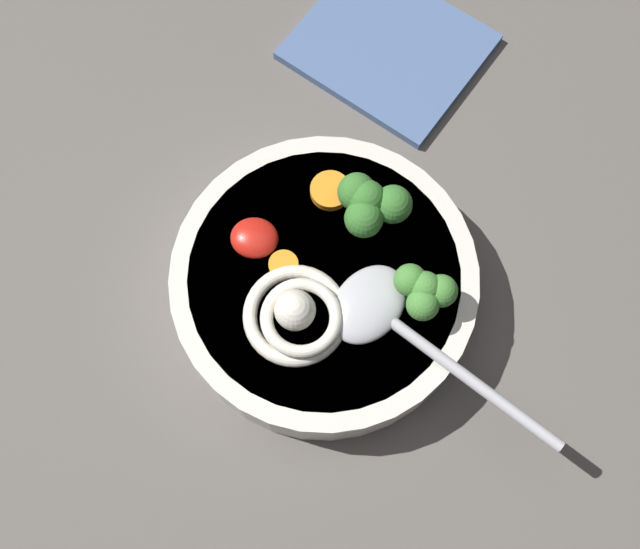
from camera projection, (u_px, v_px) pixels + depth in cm
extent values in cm
cube|color=#5B5651|center=(350.00, 291.00, 58.13)|extent=(107.68, 107.68, 3.71)
cylinder|color=silver|center=(320.00, 285.00, 53.88)|extent=(21.18, 21.18, 4.71)
cylinder|color=gold|center=(320.00, 284.00, 53.70)|extent=(18.63, 18.63, 4.33)
torus|color=silver|center=(291.00, 315.00, 50.26)|extent=(7.00, 7.00, 0.97)
torus|color=silver|center=(297.00, 317.00, 49.41)|extent=(7.50, 7.50, 0.87)
sphere|color=silver|center=(291.00, 309.00, 49.07)|extent=(2.72, 2.72, 2.72)
ellipsoid|color=#B7B7BC|center=(364.00, 304.00, 50.17)|extent=(6.79, 7.39, 1.60)
cylinder|color=#B7B7BC|center=(458.00, 373.00, 48.72)|extent=(13.45, 8.09, 0.80)
ellipsoid|color=red|center=(250.00, 237.00, 51.69)|extent=(3.29, 2.96, 1.48)
cylinder|color=#7A9E60|center=(368.00, 212.00, 52.32)|extent=(1.33, 1.33, 1.43)
sphere|color=#38752D|center=(369.00, 200.00, 50.39)|extent=(2.62, 2.62, 2.62)
sphere|color=#38752D|center=(389.00, 204.00, 50.56)|extent=(2.62, 2.62, 2.62)
sphere|color=#38752D|center=(352.00, 191.00, 50.71)|extent=(2.62, 2.62, 2.62)
sphere|color=#38752D|center=(367.00, 219.00, 50.17)|extent=(2.62, 2.62, 2.62)
cylinder|color=#7A9E60|center=(417.00, 294.00, 50.58)|extent=(1.11, 1.11, 1.19)
sphere|color=#478938|center=(420.00, 287.00, 48.98)|extent=(2.18, 2.18, 2.18)
sphere|color=#478938|center=(437.00, 290.00, 49.12)|extent=(2.18, 2.18, 2.18)
sphere|color=#478938|center=(406.00, 279.00, 49.24)|extent=(2.18, 2.18, 2.18)
sphere|color=#478938|center=(418.00, 304.00, 48.80)|extent=(2.18, 2.18, 2.18)
cylinder|color=orange|center=(326.00, 190.00, 53.21)|extent=(2.83, 2.83, 0.72)
cylinder|color=orange|center=(279.00, 265.00, 51.48)|extent=(2.03, 2.03, 0.72)
cube|color=#4C6693|center=(389.00, 47.00, 62.32)|extent=(18.35, 17.57, 0.80)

